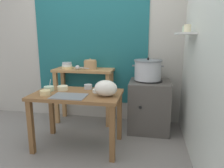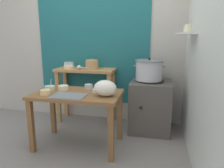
# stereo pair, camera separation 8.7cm
# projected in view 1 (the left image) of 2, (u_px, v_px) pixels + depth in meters

# --- Properties ---
(ground_plane) EXTENTS (9.00, 9.00, 0.00)m
(ground_plane) POSITION_uv_depth(u_px,v_px,m) (82.00, 146.00, 2.79)
(ground_plane) COLOR gray
(wall_back) EXTENTS (4.40, 0.12, 2.60)m
(wall_back) POSITION_uv_depth(u_px,v_px,m) (105.00, 43.00, 3.55)
(wall_back) COLOR #B2ADA3
(wall_back) RESTS_ON ground
(wall_right) EXTENTS (0.30, 3.20, 2.60)m
(wall_right) POSITION_uv_depth(u_px,v_px,m) (200.00, 46.00, 2.46)
(wall_right) COLOR silver
(wall_right) RESTS_ON ground
(prep_table) EXTENTS (1.10, 0.66, 0.72)m
(prep_table) POSITION_uv_depth(u_px,v_px,m) (77.00, 102.00, 2.68)
(prep_table) COLOR brown
(prep_table) RESTS_ON ground
(back_shelf_table) EXTENTS (0.96, 0.40, 0.90)m
(back_shelf_table) POSITION_uv_depth(u_px,v_px,m) (84.00, 82.00, 3.48)
(back_shelf_table) COLOR #B27F4C
(back_shelf_table) RESTS_ON ground
(stove_block) EXTENTS (0.60, 0.61, 0.78)m
(stove_block) POSITION_uv_depth(u_px,v_px,m) (149.00, 105.00, 3.23)
(stove_block) COLOR #4C4742
(stove_block) RESTS_ON ground
(steamer_pot) EXTENTS (0.46, 0.41, 0.33)m
(steamer_pot) POSITION_uv_depth(u_px,v_px,m) (148.00, 70.00, 3.14)
(steamer_pot) COLOR #B7BABF
(steamer_pot) RESTS_ON stove_block
(clay_pot) EXTENTS (0.21, 0.21, 0.17)m
(clay_pot) POSITION_uv_depth(u_px,v_px,m) (90.00, 65.00, 3.40)
(clay_pot) COLOR tan
(clay_pot) RESTS_ON back_shelf_table
(bowl_stack_enamel) EXTENTS (0.17, 0.17, 0.10)m
(bowl_stack_enamel) POSITION_uv_depth(u_px,v_px,m) (67.00, 66.00, 3.44)
(bowl_stack_enamel) COLOR #E5C684
(bowl_stack_enamel) RESTS_ON back_shelf_table
(ladle) EXTENTS (0.25, 0.13, 0.07)m
(ladle) POSITION_uv_depth(u_px,v_px,m) (78.00, 67.00, 3.35)
(ladle) COLOR #B7BABF
(ladle) RESTS_ON back_shelf_table
(serving_tray) EXTENTS (0.40, 0.28, 0.01)m
(serving_tray) POSITION_uv_depth(u_px,v_px,m) (69.00, 96.00, 2.50)
(serving_tray) COLOR slate
(serving_tray) RESTS_ON prep_table
(plastic_bag) EXTENTS (0.27, 0.21, 0.19)m
(plastic_bag) POSITION_uv_depth(u_px,v_px,m) (106.00, 88.00, 2.50)
(plastic_bag) COLOR silver
(plastic_bag) RESTS_ON prep_table
(prep_bowl_0) EXTENTS (0.11, 0.11, 0.04)m
(prep_bowl_0) POSITION_uv_depth(u_px,v_px,m) (97.00, 91.00, 2.69)
(prep_bowl_0) COLOR silver
(prep_bowl_0) RESTS_ON prep_table
(prep_bowl_1) EXTENTS (0.13, 0.13, 0.06)m
(prep_bowl_1) POSITION_uv_depth(u_px,v_px,m) (45.00, 93.00, 2.55)
(prep_bowl_1) COLOR #E5C684
(prep_bowl_1) RESTS_ON prep_table
(prep_bowl_2) EXTENTS (0.11, 0.11, 0.06)m
(prep_bowl_2) POSITION_uv_depth(u_px,v_px,m) (88.00, 86.00, 2.86)
(prep_bowl_2) COLOR #B7BABF
(prep_bowl_2) RESTS_ON prep_table
(prep_bowl_3) EXTENTS (0.13, 0.13, 0.15)m
(prep_bowl_3) POSITION_uv_depth(u_px,v_px,m) (49.00, 88.00, 2.76)
(prep_bowl_3) COLOR #B7D1AD
(prep_bowl_3) RESTS_ON prep_table
(prep_bowl_4) EXTENTS (0.14, 0.14, 0.06)m
(prep_bowl_4) POSITION_uv_depth(u_px,v_px,m) (63.00, 88.00, 2.79)
(prep_bowl_4) COLOR beige
(prep_bowl_4) RESTS_ON prep_table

